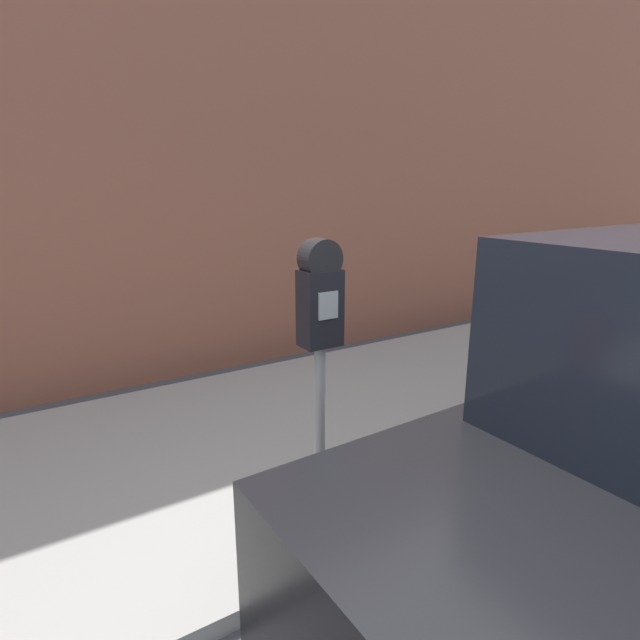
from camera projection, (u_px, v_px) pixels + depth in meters
name	position (u px, v px, depth m)	size (l,w,h in m)	color
sidewalk	(280.00, 438.00, 3.88)	(24.00, 2.80, 0.11)	#9E9B96
building_facade	(180.00, 94.00, 4.76)	(24.00, 0.30, 5.59)	#935642
parking_meter	(320.00, 328.00, 2.36)	(0.19, 0.14, 1.62)	gray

